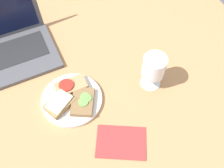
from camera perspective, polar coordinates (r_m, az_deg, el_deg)
wooden_table at (r=93.11cm, az=-2.89°, el=-0.56°), size 140.00×140.00×3.00cm
plate at (r=88.77cm, az=-9.17°, el=-3.50°), size 21.32×21.32×1.38cm
sandwich_with_tomato at (r=89.58cm, az=-9.48°, el=-0.47°), size 11.19×6.27×2.54cm
sandwich_with_cheese at (r=86.50cm, az=-11.87°, el=-4.36°), size 11.50×9.90×2.69cm
sandwich_with_cucumber at (r=85.88cm, az=-6.68°, el=-4.02°), size 11.49×12.84×2.25cm
wine_glass at (r=85.44cm, az=9.53°, el=3.69°), size 8.02×8.02×14.09cm
laptop at (r=106.09cm, az=-22.79°, el=7.91°), size 34.12×27.71×19.58cm
napkin at (r=81.76cm, az=2.06°, el=-13.12°), size 19.15×17.24×0.40cm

